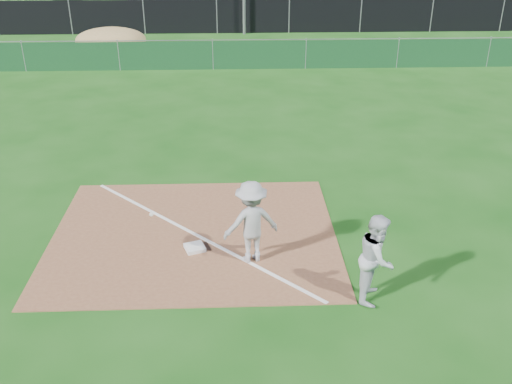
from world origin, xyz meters
TOP-DOWN VIEW (x-y plane):
  - ground at (0.00, 10.00)m, footprint 90.00×90.00m
  - infield_dirt at (0.00, 1.00)m, footprint 6.00×5.00m
  - foul_line at (0.00, 1.00)m, footprint 5.01×5.01m
  - green_fence at (0.00, 15.00)m, footprint 44.00×0.05m
  - dirt_mound at (-5.00, 18.50)m, footprint 3.38×2.60m
  - black_fence at (0.00, 23.00)m, footprint 46.00×0.04m
  - parking_lot at (0.00, 28.00)m, footprint 46.00×9.00m
  - first_base at (0.04, 0.40)m, footprint 0.48×0.48m
  - play_at_first at (1.18, -0.01)m, footprint 2.56×0.90m
  - runner at (3.32, -1.28)m, footprint 0.86×0.97m
  - car_left at (-4.42, 27.97)m, footprint 4.43×3.15m
  - car_mid at (-2.55, 27.98)m, footprint 5.03×3.51m
  - car_right at (4.71, 27.26)m, footprint 4.59×2.50m

SIDE VIEW (x-z plane):
  - ground at x=0.00m, z-range 0.00..0.00m
  - parking_lot at x=0.00m, z-range 0.00..0.01m
  - infield_dirt at x=0.00m, z-range 0.00..0.02m
  - foul_line at x=0.00m, z-range 0.02..0.03m
  - first_base at x=0.04m, z-range 0.02..0.10m
  - dirt_mound at x=-5.00m, z-range 0.00..1.17m
  - green_fence at x=0.00m, z-range 0.00..1.20m
  - car_right at x=4.71m, z-range 0.01..1.27m
  - car_left at x=-4.42m, z-range 0.01..1.41m
  - car_mid at x=-2.55m, z-range 0.01..1.58m
  - runner at x=3.32m, z-range 0.00..1.65m
  - play_at_first at x=1.18m, z-range 0.02..1.70m
  - black_fence at x=0.00m, z-range 0.00..1.80m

